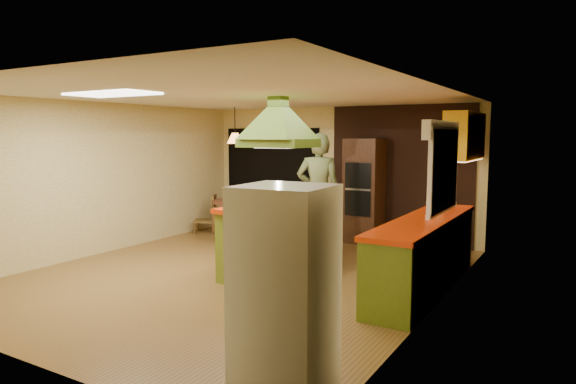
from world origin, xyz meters
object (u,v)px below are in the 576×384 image
Objects in this scene: man at (318,193)px; dining_table at (236,211)px; kitchen_island at (279,237)px; wall_oven at (364,191)px; refrigerator at (285,293)px; canister_large at (439,202)px.

man reaches higher than dining_table.
man is (-0.05, 1.35, 0.49)m from kitchen_island.
refrigerator is at bearing -73.41° from wall_oven.
man is 2.18× the size of dining_table.
man reaches higher than wall_oven.
man is 9.25× the size of canister_large.
dining_table is (-2.11, 1.85, -0.02)m from kitchen_island.
wall_oven is at bearing -127.45° from man.
refrigerator is at bearing -50.43° from dining_table.
man reaches higher than canister_large.
refrigerator reaches higher than kitchen_island.
dining_table is at bearing 169.17° from canister_large.
canister_large is (2.01, 1.06, 0.52)m from kitchen_island.
dining_table is at bearing -164.09° from wall_oven.
refrigerator is 7.42× the size of canister_large.
canister_large is at bearing -10.83° from dining_table.
kitchen_island is 1.27× the size of refrigerator.
refrigerator is at bearing -55.58° from kitchen_island.
refrigerator is 1.75× the size of dining_table.
wall_oven is 2.26m from canister_large.
wall_oven is (-1.63, 5.55, 0.15)m from refrigerator.
wall_oven is at bearing 139.71° from canister_large.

